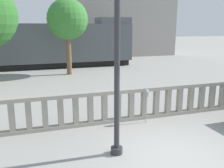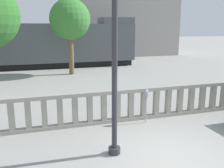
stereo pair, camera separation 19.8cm
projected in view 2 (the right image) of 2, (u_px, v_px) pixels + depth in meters
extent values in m
plane|color=gray|center=(168.00, 157.00, 7.29)|extent=(160.00, 160.00, 0.00)
cube|color=gray|center=(131.00, 119.00, 10.12)|extent=(17.38, 0.24, 0.14)
cube|color=gray|center=(131.00, 91.00, 9.86)|extent=(17.38, 0.24, 0.14)
cube|color=gray|center=(11.00, 116.00, 8.71)|extent=(0.20, 0.20, 1.03)
cube|color=gray|center=(28.00, 115.00, 8.87)|extent=(0.20, 0.20, 1.03)
cube|color=gray|center=(44.00, 113.00, 9.03)|extent=(0.20, 0.20, 1.03)
cube|color=gray|center=(60.00, 112.00, 9.19)|extent=(0.20, 0.20, 1.03)
cube|color=gray|center=(75.00, 110.00, 9.35)|extent=(0.20, 0.20, 1.03)
cube|color=gray|center=(90.00, 109.00, 9.51)|extent=(0.20, 0.20, 1.03)
cube|color=gray|center=(104.00, 107.00, 9.67)|extent=(0.20, 0.20, 1.03)
cube|color=gray|center=(118.00, 106.00, 9.83)|extent=(0.20, 0.20, 1.03)
cube|color=gray|center=(131.00, 105.00, 9.99)|extent=(0.20, 0.20, 1.03)
cube|color=gray|center=(144.00, 104.00, 10.15)|extent=(0.20, 0.20, 1.03)
cube|color=gray|center=(156.00, 102.00, 10.31)|extent=(0.20, 0.20, 1.03)
cube|color=gray|center=(168.00, 101.00, 10.47)|extent=(0.20, 0.20, 1.03)
cube|color=gray|center=(180.00, 100.00, 10.63)|extent=(0.20, 0.20, 1.03)
cube|color=gray|center=(191.00, 99.00, 10.79)|extent=(0.20, 0.20, 1.03)
cube|color=gray|center=(202.00, 98.00, 10.95)|extent=(0.20, 0.20, 1.03)
cube|color=gray|center=(213.00, 97.00, 11.11)|extent=(0.20, 0.20, 1.03)
cube|color=gray|center=(223.00, 96.00, 11.27)|extent=(0.20, 0.20, 1.03)
cylinder|color=#2D2D33|center=(114.00, 150.00, 7.46)|extent=(0.36, 0.36, 0.20)
cylinder|color=#2D2D33|center=(115.00, 40.00, 6.73)|extent=(0.16, 0.16, 6.31)
cylinder|color=#99999E|center=(146.00, 110.00, 9.79)|extent=(0.04, 0.04, 1.06)
cylinder|color=gray|center=(146.00, 94.00, 9.65)|extent=(0.16, 0.16, 0.19)
sphere|color=#B2B7BC|center=(146.00, 91.00, 9.62)|extent=(0.14, 0.14, 0.14)
cube|color=black|center=(25.00, 65.00, 22.70)|extent=(19.93, 2.28, 0.55)
cube|color=#4C5156|center=(23.00, 43.00, 22.26)|extent=(20.34, 2.85, 3.43)
cube|color=#4C5156|center=(116.00, 21.00, 24.28)|extent=(3.00, 2.57, 0.60)
cube|color=gray|center=(127.00, 11.00, 33.30)|extent=(12.05, 6.84, 11.49)
cylinder|color=brown|center=(71.00, 55.00, 19.67)|extent=(0.40, 0.40, 3.10)
sphere|color=#387A33|center=(70.00, 19.00, 19.06)|extent=(3.13, 3.13, 3.13)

